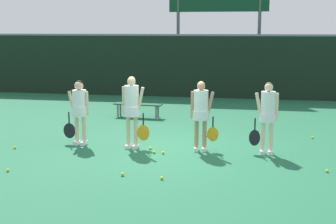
# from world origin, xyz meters

# --- Properties ---
(ground_plane) EXTENTS (140.00, 140.00, 0.00)m
(ground_plane) POSITION_xyz_m (0.00, 0.00, 0.00)
(ground_plane) COLOR #216642
(fence_windscreen) EXTENTS (60.00, 0.08, 2.67)m
(fence_windscreen) POSITION_xyz_m (0.00, 8.71, 1.35)
(fence_windscreen) COLOR black
(fence_windscreen) RESTS_ON ground_plane
(scoreboard) EXTENTS (4.27, 0.15, 4.98)m
(scoreboard) POSITION_xyz_m (0.43, 9.61, 3.93)
(scoreboard) COLOR #515156
(scoreboard) RESTS_ON ground_plane
(bench_courtside) EXTENTS (1.64, 0.47, 0.46)m
(bench_courtside) POSITION_xyz_m (-1.74, 3.88, 0.39)
(bench_courtside) COLOR #19472D
(bench_courtside) RESTS_ON ground_plane
(player_0) EXTENTS (0.70, 0.41, 1.64)m
(player_0) POSITION_xyz_m (-2.28, 0.04, 0.97)
(player_0) COLOR beige
(player_0) RESTS_ON ground_plane
(player_1) EXTENTS (0.69, 0.40, 1.78)m
(player_1) POSITION_xyz_m (-0.88, -0.07, 1.06)
(player_1) COLOR beige
(player_1) RESTS_ON ground_plane
(player_2) EXTENTS (0.67, 0.40, 1.69)m
(player_2) POSITION_xyz_m (0.80, -0.01, 1.00)
(player_2) COLOR tan
(player_2) RESTS_ON ground_plane
(player_3) EXTENTS (0.65, 0.39, 1.69)m
(player_3) POSITION_xyz_m (2.36, -0.00, 1.00)
(player_3) COLOR beige
(player_3) RESTS_ON ground_plane
(tennis_ball_0) EXTENTS (0.07, 0.07, 0.07)m
(tennis_ball_0) POSITION_xyz_m (-2.92, -2.42, 0.03)
(tennis_ball_0) COLOR #CCE033
(tennis_ball_0) RESTS_ON ground_plane
(tennis_ball_1) EXTENTS (0.07, 0.07, 0.07)m
(tennis_ball_1) POSITION_xyz_m (-0.25, -0.47, 0.03)
(tennis_ball_1) COLOR #CCE033
(tennis_ball_1) RESTS_ON ground_plane
(tennis_ball_2) EXTENTS (0.07, 0.07, 0.07)m
(tennis_ball_2) POSITION_xyz_m (-3.71, -0.68, 0.04)
(tennis_ball_2) COLOR #CCE033
(tennis_ball_2) RESTS_ON ground_plane
(tennis_ball_3) EXTENTS (0.07, 0.07, 0.07)m
(tennis_ball_3) POSITION_xyz_m (-0.41, -0.14, 0.04)
(tennis_ball_3) COLOR #CCE033
(tennis_ball_3) RESTS_ON ground_plane
(tennis_ball_4) EXTENTS (0.07, 0.07, 0.07)m
(tennis_ball_4) POSITION_xyz_m (0.80, 1.49, 0.03)
(tennis_ball_4) COLOR #CCE033
(tennis_ball_4) RESTS_ON ground_plane
(tennis_ball_5) EXTENTS (0.07, 0.07, 0.07)m
(tennis_ball_5) POSITION_xyz_m (0.30, -2.34, 0.03)
(tennis_ball_5) COLOR #CCE033
(tennis_ball_5) RESTS_ON ground_plane
(tennis_ball_6) EXTENTS (0.06, 0.06, 0.06)m
(tennis_ball_6) POSITION_xyz_m (3.62, 1.78, 0.03)
(tennis_ball_6) COLOR #CCE033
(tennis_ball_6) RESTS_ON ground_plane
(tennis_ball_7) EXTENTS (0.07, 0.07, 0.07)m
(tennis_ball_7) POSITION_xyz_m (0.50, 1.34, 0.04)
(tennis_ball_7) COLOR #CCE033
(tennis_ball_7) RESTS_ON ground_plane
(tennis_ball_8) EXTENTS (0.07, 0.07, 0.07)m
(tennis_ball_8) POSITION_xyz_m (3.57, -1.26, 0.03)
(tennis_ball_8) COLOR #CCE033
(tennis_ball_8) RESTS_ON ground_plane
(tennis_ball_9) EXTENTS (0.07, 0.07, 0.07)m
(tennis_ball_9) POSITION_xyz_m (-0.03, -0.48, 0.03)
(tennis_ball_9) COLOR #CCE033
(tennis_ball_9) RESTS_ON ground_plane
(tennis_ball_10) EXTENTS (0.07, 0.07, 0.07)m
(tennis_ball_10) POSITION_xyz_m (-1.05, 0.91, 0.04)
(tennis_ball_10) COLOR #CCE033
(tennis_ball_10) RESTS_ON ground_plane
(tennis_ball_11) EXTENTS (0.07, 0.07, 0.07)m
(tennis_ball_11) POSITION_xyz_m (-0.51, -2.26, 0.04)
(tennis_ball_11) COLOR #CCE033
(tennis_ball_11) RESTS_ON ground_plane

